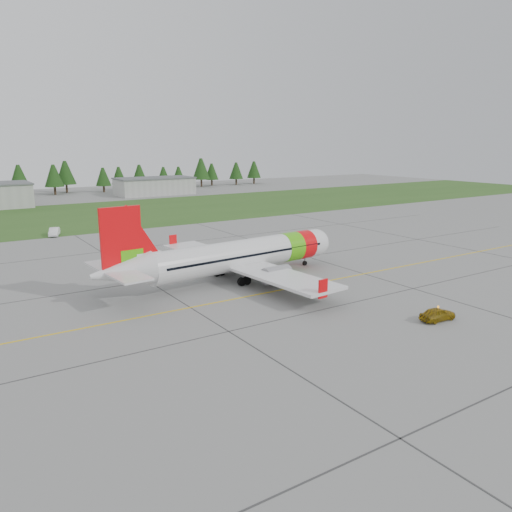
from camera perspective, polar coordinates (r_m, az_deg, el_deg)
ground at (r=54.46m, az=10.74°, el=-5.32°), size 320.00×320.00×0.00m
aircraft at (r=62.12m, az=-2.11°, el=0.02°), size 34.05×31.48×10.31m
follow_me_car at (r=51.01m, az=20.15°, el=-4.93°), size 1.40×1.62×3.79m
service_van at (r=98.48m, az=-22.14°, el=3.45°), size 1.97×1.91×4.54m
grass_strip at (r=125.62m, az=-15.99°, el=4.72°), size 320.00×50.00×0.03m
taxi_guideline at (r=60.20m, az=5.49°, el=-3.37°), size 120.00×0.25×0.02m
hangar_east at (r=167.35m, az=-11.51°, el=7.77°), size 24.00×12.00×5.20m
treeline at (r=179.21m, az=-21.48°, el=8.24°), size 160.00×8.00×10.00m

